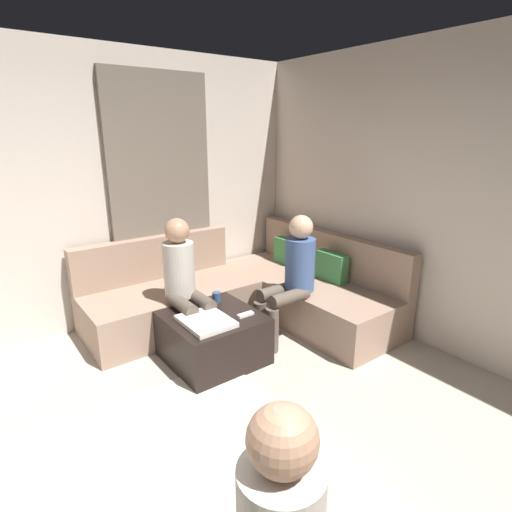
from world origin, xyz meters
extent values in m
cube|color=beige|center=(-2.94, 0.00, 1.35)|extent=(0.12, 6.00, 2.70)
cube|color=#726659|center=(-2.84, 1.30, 1.25)|extent=(0.06, 1.10, 2.50)
cube|color=#9E7F6B|center=(-1.78, 2.41, 0.21)|extent=(2.10, 0.85, 0.42)
cube|color=#9E7F6B|center=(-1.78, 2.76, 0.65)|extent=(2.10, 0.14, 0.45)
cube|color=#9E7F6B|center=(-2.41, 1.13, 0.21)|extent=(0.85, 1.70, 0.42)
cube|color=#9E7F6B|center=(-2.76, 1.13, 0.65)|extent=(0.14, 1.70, 0.45)
cube|color=#3F8C4C|center=(-2.28, 2.58, 0.54)|extent=(0.36, 0.12, 0.36)
cube|color=#3F8C4C|center=(-1.58, 2.58, 0.54)|extent=(0.36, 0.12, 0.36)
cube|color=black|center=(-1.59, 1.13, 0.21)|extent=(0.76, 0.76, 0.42)
cube|color=white|center=(-1.49, 1.01, 0.44)|extent=(0.44, 0.36, 0.04)
cylinder|color=#334C72|center=(-1.81, 1.31, 0.47)|extent=(0.08, 0.08, 0.10)
cube|color=white|center=(-1.41, 1.35, 0.43)|extent=(0.05, 0.15, 0.02)
cylinder|color=brown|center=(-1.39, 1.63, 0.21)|extent=(0.12, 0.12, 0.42)
cylinder|color=brown|center=(-1.57, 1.63, 0.21)|extent=(0.12, 0.12, 0.42)
cylinder|color=brown|center=(-1.39, 1.83, 0.48)|extent=(0.12, 0.40, 0.12)
cylinder|color=brown|center=(-1.57, 1.83, 0.48)|extent=(0.12, 0.40, 0.12)
cylinder|color=#3F598C|center=(-1.48, 2.03, 0.73)|extent=(0.28, 0.28, 0.50)
sphere|color=#D8AD8C|center=(-1.48, 2.03, 1.09)|extent=(0.22, 0.22, 0.22)
cylinder|color=brown|center=(-1.63, 1.15, 0.21)|extent=(0.12, 0.12, 0.42)
cylinder|color=brown|center=(-1.63, 0.97, 0.21)|extent=(0.12, 0.12, 0.42)
cylinder|color=brown|center=(-1.83, 1.15, 0.48)|extent=(0.40, 0.12, 0.12)
cylinder|color=brown|center=(-1.83, 0.97, 0.48)|extent=(0.40, 0.12, 0.12)
cylinder|color=beige|center=(-2.03, 1.06, 0.73)|extent=(0.28, 0.28, 0.50)
sphere|color=tan|center=(-2.03, 1.06, 1.09)|extent=(0.22, 0.22, 0.22)
sphere|color=tan|center=(0.44, 0.17, 1.07)|extent=(0.22, 0.22, 0.22)
camera|label=1|loc=(1.19, -0.48, 1.94)|focal=28.73mm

